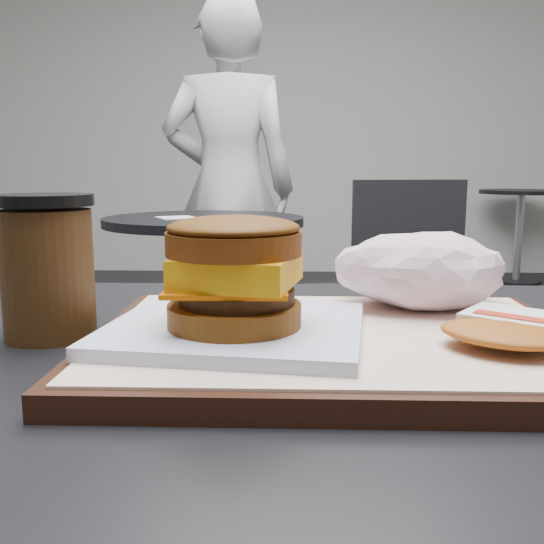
{
  "coord_description": "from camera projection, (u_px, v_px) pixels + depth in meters",
  "views": [
    {
      "loc": [
        -0.04,
        -0.46,
        0.92
      ],
      "look_at": [
        -0.05,
        0.01,
        0.83
      ],
      "focal_mm": 40.0,
      "sensor_mm": 36.0,
      "label": 1
    }
  ],
  "objects": [
    {
      "name": "serving_tray",
      "position": [
        336.0,
        343.0,
        0.48
      ],
      "size": [
        0.38,
        0.28,
        0.02
      ],
      "color": "black",
      "rests_on": "customer_table"
    },
    {
      "name": "breakfast_sandwich",
      "position": [
        235.0,
        286.0,
        0.45
      ],
      "size": [
        0.21,
        0.19,
        0.09
      ],
      "color": "white",
      "rests_on": "serving_tray"
    },
    {
      "name": "hash_brown",
      "position": [
        517.0,
        330.0,
        0.44
      ],
      "size": [
        0.14,
        0.13,
        0.02
      ],
      "color": "silver",
      "rests_on": "serving_tray"
    },
    {
      "name": "crumpled_wrapper",
      "position": [
        420.0,
        269.0,
        0.56
      ],
      "size": [
        0.16,
        0.12,
        0.07
      ],
      "primitive_type": null,
      "color": "white",
      "rests_on": "serving_tray"
    },
    {
      "name": "coffee_cup",
      "position": [
        47.0,
        267.0,
        0.52
      ],
      "size": [
        0.08,
        0.08,
        0.12
      ],
      "color": "#3B210E",
      "rests_on": "customer_table"
    },
    {
      "name": "neighbor_table",
      "position": [
        205.0,
        273.0,
        2.16
      ],
      "size": [
        0.7,
        0.7,
        0.75
      ],
      "color": "black",
      "rests_on": "ground"
    },
    {
      "name": "napkin",
      "position": [
        177.0,
        218.0,
        2.06
      ],
      "size": [
        0.16,
        0.16,
        0.0
      ],
      "primitive_type": "cube",
      "rotation": [
        0.0,
        0.0,
        0.51
      ],
      "color": "white",
      "rests_on": "neighbor_table"
    },
    {
      "name": "neighbor_chair",
      "position": [
        372.0,
        285.0,
        2.14
      ],
      "size": [
        0.63,
        0.48,
        0.88
      ],
      "color": "#ACACB1",
      "rests_on": "ground"
    },
    {
      "name": "patron",
      "position": [
        229.0,
        189.0,
        2.73
      ],
      "size": [
        0.6,
        0.4,
        1.65
      ],
      "primitive_type": "imported",
      "rotation": [
        0.0,
        0.0,
        3.14
      ],
      "color": "silver",
      "rests_on": "ground"
    },
    {
      "name": "bg_table_far",
      "position": [
        520.0,
        213.0,
        4.89
      ],
      "size": [
        0.66,
        0.66,
        0.75
      ],
      "color": "black",
      "rests_on": "ground"
    }
  ]
}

